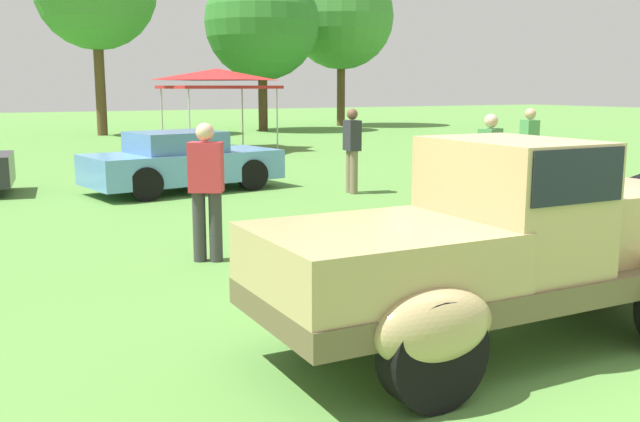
# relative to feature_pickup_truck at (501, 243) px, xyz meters

# --- Properties ---
(ground_plane) EXTENTS (120.00, 120.00, 0.00)m
(ground_plane) POSITION_rel_feature_pickup_truck_xyz_m (0.22, -0.24, -0.86)
(ground_plane) COLOR #568C3D
(feature_pickup_truck) EXTENTS (4.18, 1.87, 1.70)m
(feature_pickup_truck) POSITION_rel_feature_pickup_truck_xyz_m (0.00, 0.00, 0.00)
(feature_pickup_truck) COLOR brown
(feature_pickup_truck) RESTS_ON ground_plane
(show_car_skyblue) EXTENTS (4.10, 2.25, 1.22)m
(show_car_skyblue) POSITION_rel_feature_pickup_truck_xyz_m (0.43, 9.76, -0.26)
(show_car_skyblue) COLOR #669EDB
(show_car_skyblue) RESTS_ON ground_plane
(spectator_near_truck) EXTENTS (0.46, 0.37, 1.69)m
(spectator_near_truck) POSITION_rel_feature_pickup_truck_xyz_m (3.78, 4.38, 0.05)
(spectator_near_truck) COLOR #7F7056
(spectator_near_truck) RESTS_ON ground_plane
(spectator_between_cars) EXTENTS (0.29, 0.43, 1.69)m
(spectator_between_cars) POSITION_rel_feature_pickup_truck_xyz_m (3.31, 7.85, 0.05)
(spectator_between_cars) COLOR #7F7056
(spectator_between_cars) RESTS_ON ground_plane
(spectator_by_row) EXTENTS (0.36, 0.46, 1.69)m
(spectator_by_row) POSITION_rel_feature_pickup_truck_xyz_m (6.50, 6.26, 0.05)
(spectator_by_row) COLOR #7F7056
(spectator_by_row) RESTS_ON ground_plane
(spectator_far_side) EXTENTS (0.47, 0.41, 1.69)m
(spectator_far_side) POSITION_rel_feature_pickup_truck_xyz_m (-1.14, 3.86, 0.05)
(spectator_far_side) COLOR #383838
(spectator_far_side) RESTS_ON ground_plane
(canopy_tent_center_field) EXTENTS (3.31, 3.31, 2.71)m
(canopy_tent_center_field) POSITION_rel_feature_pickup_truck_xyz_m (4.44, 18.41, 1.56)
(canopy_tent_center_field) COLOR #B7B7BC
(canopy_tent_center_field) RESTS_ON ground_plane
(treeline_center) EXTENTS (5.43, 5.43, 7.83)m
(treeline_center) POSITION_rel_feature_pickup_truck_xyz_m (10.11, 27.47, 4.24)
(treeline_center) COLOR #47331E
(treeline_center) RESTS_ON ground_plane
(treeline_mid_right) EXTENTS (5.60, 5.60, 8.62)m
(treeline_mid_right) POSITION_rel_feature_pickup_truck_xyz_m (15.66, 29.52, 4.94)
(treeline_mid_right) COLOR brown
(treeline_mid_right) RESTS_ON ground_plane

